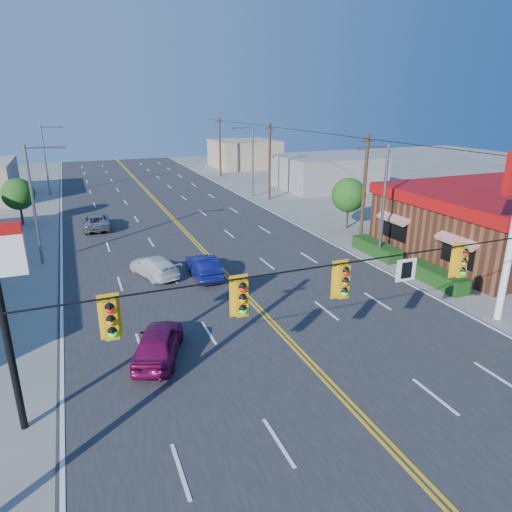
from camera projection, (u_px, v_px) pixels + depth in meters
name	position (u px, v px, depth m)	size (l,w,h in m)	color
ground	(362.00, 419.00, 16.06)	(160.00, 160.00, 0.00)	gray
road	(205.00, 252.00, 33.59)	(20.00, 120.00, 0.06)	#2D2D30
signal_span	(371.00, 292.00, 14.44)	(24.32, 0.34, 9.00)	#47301E
kfc	(500.00, 221.00, 32.90)	(16.30, 12.40, 4.70)	brown
streetlight_se	(382.00, 196.00, 30.72)	(2.55, 0.25, 8.00)	gray
streetlight_ne	(251.00, 158.00, 51.77)	(2.55, 0.25, 8.00)	gray
streetlight_sw	(36.00, 199.00, 30.06)	(2.55, 0.25, 8.00)	gray
streetlight_nw	(47.00, 156.00, 52.86)	(2.55, 0.25, 8.00)	gray
utility_pole_near	(364.00, 190.00, 34.83)	(0.28, 0.28, 8.40)	#47301E
utility_pole_mid	(270.00, 162.00, 50.62)	(0.28, 0.28, 8.40)	#47301E
utility_pole_far	(220.00, 147.00, 66.40)	(0.28, 0.28, 8.40)	#47301E
tree_kfc_rear	(349.00, 195.00, 39.21)	(2.94, 2.94, 4.41)	#47301E
tree_west	(18.00, 194.00, 40.35)	(2.80, 2.80, 4.20)	#47301E
bld_east_mid	(327.00, 172.00, 58.33)	(12.00, 10.00, 4.00)	gray
bld_east_far	(244.00, 154.00, 76.49)	(10.00, 10.00, 4.40)	tan
car_magenta	(158.00, 344.00, 19.58)	(1.72, 4.29, 1.46)	maroon
car_blue	(204.00, 267.00, 28.71)	(1.47, 4.21, 1.39)	navy
car_white	(154.00, 267.00, 28.92)	(1.77, 4.35, 1.26)	silver
car_silver	(96.00, 222.00, 39.50)	(2.17, 4.70, 1.31)	#959599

